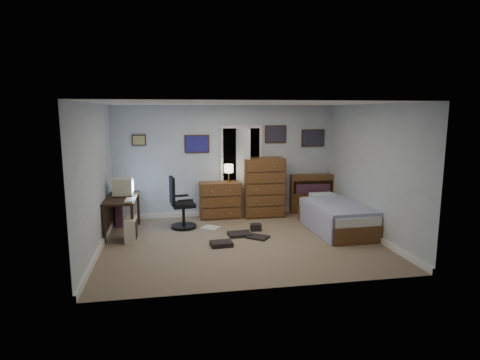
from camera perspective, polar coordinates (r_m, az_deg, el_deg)
name	(u,v)px	position (r m, az deg, el deg)	size (l,w,h in m)	color
floor	(242,242)	(7.45, 0.25, -8.84)	(5.00, 4.00, 0.02)	#836D5A
computer_desk	(117,206)	(8.14, -17.05, -3.51)	(0.61, 1.27, 0.72)	black
crt_monitor	(123,187)	(8.20, -16.30, -0.91)	(0.38, 0.36, 0.35)	beige
keyboard	(129,200)	(7.73, -15.46, -2.76)	(0.14, 0.39, 0.02)	beige
pc_tower	(131,230)	(7.66, -15.26, -6.87)	(0.21, 0.41, 0.43)	beige
office_chair	(180,208)	(8.26, -8.47, -4.03)	(0.59, 0.59, 1.07)	black
media_stack	(119,210)	(8.63, -16.85, -4.13)	(0.14, 0.14, 0.71)	maroon
low_dresser	(220,200)	(9.00, -2.87, -2.84)	(0.91, 0.46, 0.81)	brown
table_lamp	(229,169)	(8.90, -1.63, 1.57)	(0.21, 0.21, 0.39)	gold
doorway	(239,170)	(9.45, -0.15, 1.45)	(0.96, 1.12, 2.05)	black
tall_dresser	(263,187)	(9.10, 3.29, -1.02)	(0.91, 0.53, 1.34)	brown
headboard_bookcase	(312,192)	(9.58, 10.14, -1.74)	(1.02, 0.31, 0.91)	brown
bed	(336,216)	(8.27, 13.48, -5.06)	(1.06, 1.89, 0.61)	brown
wall_posters	(251,139)	(9.13, 1.54, 5.86)	(4.38, 0.04, 0.60)	#331E11
floor_clutter	(236,235)	(7.72, -0.64, -7.82)	(1.28, 1.41, 0.13)	black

